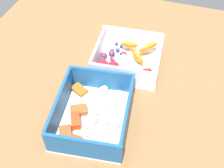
% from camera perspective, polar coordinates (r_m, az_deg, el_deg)
% --- Properties ---
extents(table_surface, '(0.80, 0.80, 0.02)m').
position_cam_1_polar(table_surface, '(0.67, 0.41, -1.28)').
color(table_surface, brown).
rests_on(table_surface, ground).
extents(pasta_container, '(0.20, 0.17, 0.06)m').
position_cam_1_polar(pasta_container, '(0.59, -3.77, -6.03)').
color(pasta_container, white).
rests_on(pasta_container, table_surface).
extents(fruit_bowl, '(0.16, 0.17, 0.05)m').
position_cam_1_polar(fruit_bowl, '(0.70, 3.08, 5.03)').
color(fruit_bowl, white).
rests_on(fruit_bowl, table_surface).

